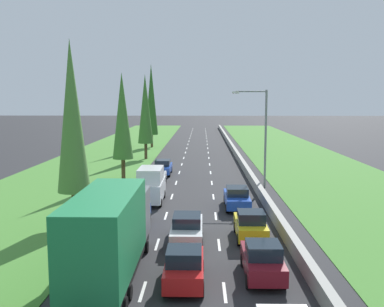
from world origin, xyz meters
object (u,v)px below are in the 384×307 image
at_px(blue_sedan_left_lane, 163,167).
at_px(blue_sedan_right_lane, 237,198).
at_px(poplar_tree_third, 122,116).
at_px(street_light_mast, 262,131).
at_px(maroon_hatchback_right_lane, 262,260).
at_px(poplar_tree_fifth, 151,100).
at_px(blue_hatchback_left_lane, 134,214).
at_px(white_sedan_left_lane, 155,177).
at_px(red_hatchback_centre_lane, 184,266).
at_px(poplar_tree_fourth, 145,109).
at_px(green_box_truck_left_lane, 111,233).
at_px(poplar_tree_second, 72,117).
at_px(yellow_hatchback_right_lane, 250,225).
at_px(white_sedan_centre_lane, 187,228).
at_px(white_van_left_lane, 151,185).

bearing_deg(blue_sedan_left_lane, blue_sedan_right_lane, -64.36).
bearing_deg(poplar_tree_third, street_light_mast, -13.94).
distance_m(maroon_hatchback_right_lane, poplar_tree_fifth, 55.15).
distance_m(blue_hatchback_left_lane, white_sedan_left_lane, 13.45).
xyz_separation_m(red_hatchback_centre_lane, poplar_tree_fourth, (-6.89, 40.01, 5.97)).
bearing_deg(blue_sedan_right_lane, white_sedan_left_lane, 129.83).
relative_size(red_hatchback_centre_lane, blue_sedan_right_lane, 0.87).
bearing_deg(white_sedan_left_lane, green_box_truck_left_lane, -89.15).
relative_size(poplar_tree_second, poplar_tree_fifth, 0.85).
height_order(yellow_hatchback_right_lane, white_sedan_centre_lane, yellow_hatchback_right_lane).
distance_m(white_van_left_lane, poplar_tree_fourth, 25.65).
height_order(blue_hatchback_left_lane, blue_sedan_right_lane, blue_hatchback_left_lane).
bearing_deg(maroon_hatchback_right_lane, yellow_hatchback_right_lane, 89.33).
height_order(white_van_left_lane, blue_sedan_left_lane, white_van_left_lane).
height_order(green_box_truck_left_lane, blue_hatchback_left_lane, green_box_truck_left_lane).
relative_size(white_sedan_centre_lane, poplar_tree_second, 0.38).
bearing_deg(blue_sedan_right_lane, poplar_tree_third, 133.67).
height_order(poplar_tree_fourth, street_light_mast, poplar_tree_fourth).
bearing_deg(white_van_left_lane, blue_sedan_left_lane, 90.92).
xyz_separation_m(yellow_hatchback_right_lane, white_sedan_centre_lane, (-3.70, -0.62, -0.02)).
relative_size(maroon_hatchback_right_lane, poplar_tree_fifth, 0.28).
distance_m(green_box_truck_left_lane, yellow_hatchback_right_lane, 9.19).
bearing_deg(maroon_hatchback_right_lane, blue_sedan_left_lane, 104.55).
distance_m(yellow_hatchback_right_lane, white_sedan_centre_lane, 3.75).
distance_m(white_sedan_centre_lane, poplar_tree_fifth, 49.74).
xyz_separation_m(blue_sedan_left_lane, poplar_tree_third, (-3.72, -3.22, 5.65)).
bearing_deg(blue_sedan_left_lane, white_van_left_lane, -89.08).
bearing_deg(poplar_tree_fifth, maroon_hatchback_right_lane, -78.09).
bearing_deg(poplar_tree_second, white_sedan_centre_lane, -24.48).
bearing_deg(street_light_mast, blue_hatchback_left_lane, -127.61).
relative_size(poplar_tree_fourth, poplar_tree_fifth, 0.82).
relative_size(white_sedan_left_lane, blue_sedan_left_lane, 1.00).
bearing_deg(poplar_tree_second, maroon_hatchback_right_lane, -36.74).
bearing_deg(white_sedan_centre_lane, street_light_mast, 67.86).
bearing_deg(white_van_left_lane, blue_sedan_right_lane, -13.91).
xyz_separation_m(blue_sedan_left_lane, street_light_mast, (9.73, -6.56, 4.42)).
bearing_deg(white_van_left_lane, maroon_hatchback_right_lane, -64.63).
bearing_deg(maroon_hatchback_right_lane, blue_sedan_right_lane, 90.68).
bearing_deg(white_van_left_lane, street_light_mast, 32.66).
bearing_deg(green_box_truck_left_lane, red_hatchback_centre_lane, -7.81).
distance_m(green_box_truck_left_lane, white_sedan_centre_lane, 6.33).
distance_m(blue_sedan_right_lane, street_light_mast, 9.37).
bearing_deg(poplar_tree_third, white_sedan_left_lane, -36.72).
relative_size(white_sedan_centre_lane, poplar_tree_third, 0.42).
height_order(blue_sedan_left_lane, street_light_mast, street_light_mast).
xyz_separation_m(green_box_truck_left_lane, poplar_tree_third, (-3.86, 24.18, 4.28)).
height_order(white_van_left_lane, white_sedan_centre_lane, white_van_left_lane).
relative_size(white_van_left_lane, yellow_hatchback_right_lane, 1.26).
bearing_deg(poplar_tree_fourth, blue_sedan_left_lane, -74.24).
relative_size(blue_sedan_left_lane, poplar_tree_third, 0.42).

